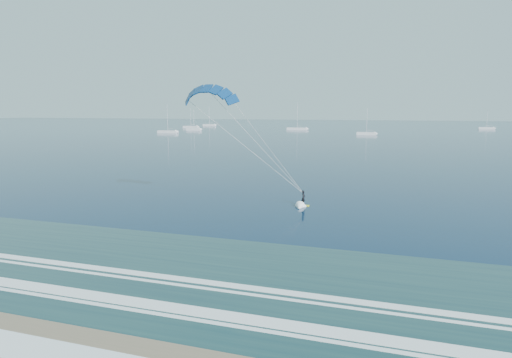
{
  "coord_description": "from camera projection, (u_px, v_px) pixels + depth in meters",
  "views": [
    {
      "loc": [
        20.04,
        -15.52,
        10.85
      ],
      "look_at": [
        5.85,
        27.12,
        3.95
      ],
      "focal_mm": 32.0,
      "sensor_mm": 36.0,
      "label": 1
    }
  ],
  "objects": [
    {
      "name": "sailboat_0",
      "position": [
        168.0,
        132.0,
        207.89
      ],
      "size": [
        9.7,
        2.4,
        13.06
      ],
      "color": "silver",
      "rests_on": "ground"
    },
    {
      "name": "sailboat_7",
      "position": [
        209.0,
        125.0,
        295.39
      ],
      "size": [
        8.64,
        2.4,
        12.66
      ],
      "color": "silver",
      "rests_on": "ground"
    },
    {
      "name": "sailboat_2",
      "position": [
        297.0,
        129.0,
        240.14
      ],
      "size": [
        10.92,
        2.4,
        14.42
      ],
      "color": "silver",
      "rests_on": "ground"
    },
    {
      "name": "sailboat_8",
      "position": [
        191.0,
        127.0,
        263.98
      ],
      "size": [
        9.35,
        2.4,
        11.6
      ],
      "color": "silver",
      "rests_on": "ground"
    },
    {
      "name": "sailboat_4",
      "position": [
        486.0,
        128.0,
        246.76
      ],
      "size": [
        7.93,
        2.4,
        10.89
      ],
      "color": "silver",
      "rests_on": "ground"
    },
    {
      "name": "kitesurfer_rig",
      "position": [
        256.0,
        143.0,
        48.64
      ],
      "size": [
        13.32,
        8.78,
        14.33
      ],
      "color": "yellow",
      "rests_on": "ground"
    },
    {
      "name": "sailboat_3",
      "position": [
        366.0,
        133.0,
        192.98
      ],
      "size": [
        8.03,
        2.4,
        11.24
      ],
      "color": "silver",
      "rests_on": "ground"
    },
    {
      "name": "sailboat_1",
      "position": [
        194.0,
        129.0,
        232.56
      ],
      "size": [
        7.6,
        2.4,
        10.59
      ],
      "color": "silver",
      "rests_on": "ground"
    }
  ]
}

